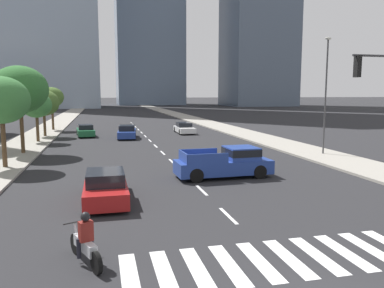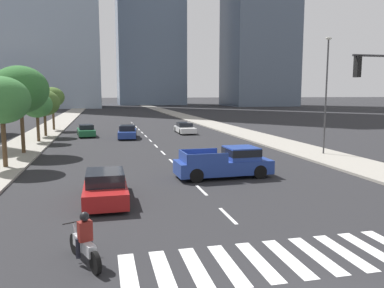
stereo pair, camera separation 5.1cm
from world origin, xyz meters
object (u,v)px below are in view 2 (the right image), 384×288
street_tree_fourth (44,103)px  street_tree_fifth (52,97)px  sedan_green_2 (86,131)px  street_lamp_east (326,88)px  motorcycle_trailing (84,243)px  street_tree_second (20,90)px  sedan_white_3 (185,128)px  sedan_red_0 (105,187)px  sedan_blue_1 (127,132)px  pickup_truck (228,163)px  street_tree_nearest (1,100)px  street_tree_third (37,105)px

street_tree_fourth → street_tree_fifth: 7.25m
sedan_green_2 → street_lamp_east: street_lamp_east is taller
motorcycle_trailing → street_tree_second: street_tree_second is taller
sedan_white_3 → sedan_red_0: bearing=-18.2°
sedan_blue_1 → street_lamp_east: 20.56m
sedan_red_0 → sedan_green_2: size_ratio=1.00×
street_lamp_east → street_tree_fourth: street_lamp_east is taller
pickup_truck → street_tree_nearest: 14.16m
sedan_white_3 → street_tree_fifth: bearing=-112.2°
motorcycle_trailing → sedan_green_2: size_ratio=0.44×
sedan_white_3 → street_tree_second: size_ratio=0.72×
pickup_truck → street_tree_second: 17.29m
motorcycle_trailing → street_lamp_east: (16.77, 14.94, 4.46)m
street_tree_nearest → street_tree_second: bearing=90.0°
pickup_truck → street_lamp_east: (9.43, 5.40, 4.23)m
street_tree_second → street_tree_fifth: 19.18m
pickup_truck → street_tree_third: 22.35m
sedan_red_0 → street_tree_second: (-5.96, 14.36, 4.31)m
street_lamp_east → street_tree_nearest: (-22.11, -0.12, -0.81)m
sedan_blue_1 → street_tree_fourth: 9.40m
sedan_white_3 → street_tree_second: bearing=-49.6°
sedan_red_0 → street_tree_fourth: bearing=12.9°
street_tree_nearest → street_tree_second: street_tree_second is taller
street_tree_fifth → sedan_green_2: bearing=-60.0°
pickup_truck → sedan_red_0: 7.52m
sedan_blue_1 → sedan_white_3: size_ratio=1.04×
motorcycle_trailing → sedan_white_3: 34.63m
pickup_truck → street_tree_nearest: street_tree_nearest is taller
street_lamp_east → street_tree_second: size_ratio=1.31×
sedan_blue_1 → sedan_green_2: bearing=61.8°
sedan_white_3 → street_tree_second: 20.33m
sedan_blue_1 → sedan_white_3: bearing=-57.8°
sedan_blue_1 → street_lamp_east: (13.67, -14.71, 4.42)m
motorcycle_trailing → sedan_blue_1: motorcycle_trailing is taller
sedan_red_0 → street_tree_fifth: street_tree_fifth is taller
street_tree_fourth → street_tree_third: bearing=-90.0°
motorcycle_trailing → street_tree_nearest: (-5.34, 14.83, 3.66)m
sedan_green_2 → street_tree_fourth: size_ratio=0.96×
sedan_white_3 → pickup_truck: bearing=-5.5°
sedan_red_0 → sedan_white_3: (9.37, 26.98, -0.05)m
motorcycle_trailing → street_tree_fourth: (-5.34, 32.47, 3.06)m
sedan_blue_1 → street_tree_second: street_tree_second is taller
sedan_green_2 → street_tree_nearest: size_ratio=0.85×
sedan_white_3 → street_lamp_east: (6.78, -18.22, 4.47)m
street_lamp_east → sedan_blue_1: bearing=132.9°
street_tree_third → street_lamp_east: bearing=-30.0°
sedan_red_0 → sedan_blue_1: 23.61m
street_tree_fifth → street_tree_second: bearing=-90.0°
street_tree_third → street_tree_fourth: size_ratio=0.95×
pickup_truck → sedan_blue_1: pickup_truck is taller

